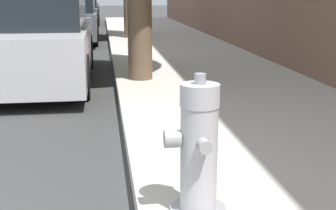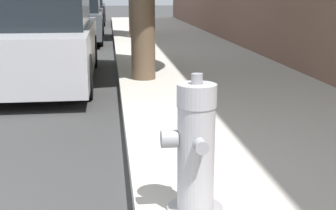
# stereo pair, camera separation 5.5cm
# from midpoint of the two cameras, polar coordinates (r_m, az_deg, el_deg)

# --- Properties ---
(fire_hydrant) EXTENTS (0.37, 0.37, 0.84)m
(fire_hydrant) POSITION_cam_midpoint_polar(r_m,az_deg,el_deg) (2.73, 3.13, -5.74)
(fire_hydrant) COLOR #97979C
(fire_hydrant) RESTS_ON sidewalk_slab
(parked_car_near) EXTENTS (1.80, 4.23, 1.37)m
(parked_car_near) POSITION_cam_midpoint_polar(r_m,az_deg,el_deg) (7.62, -16.49, 7.54)
(parked_car_near) COLOR #B7B7BC
(parked_car_near) RESTS_ON ground_plane
(parked_car_mid) EXTENTS (1.88, 4.42, 1.35)m
(parked_car_mid) POSITION_cam_midpoint_polar(r_m,az_deg,el_deg) (13.62, -12.69, 10.38)
(parked_car_mid) COLOR #4C5156
(parked_car_mid) RESTS_ON ground_plane
(parked_car_far) EXTENTS (1.71, 4.16, 1.39)m
(parked_car_far) POSITION_cam_midpoint_polar(r_m,az_deg,el_deg) (20.22, -10.95, 11.56)
(parked_car_far) COLOR black
(parked_car_far) RESTS_ON ground_plane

